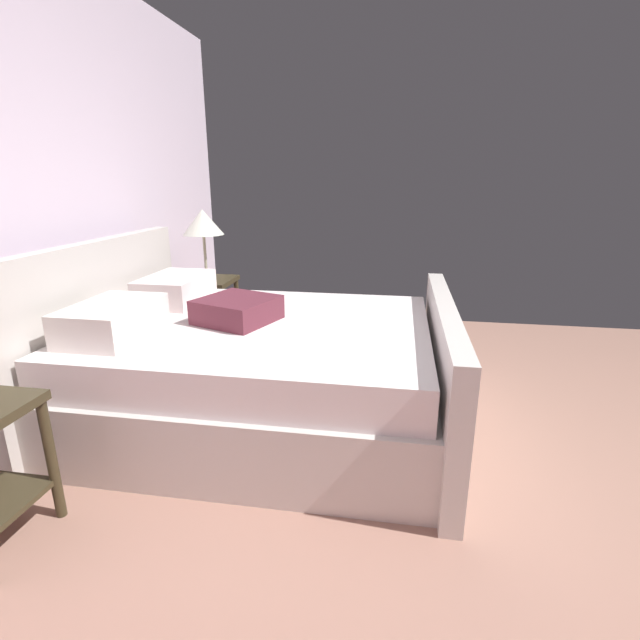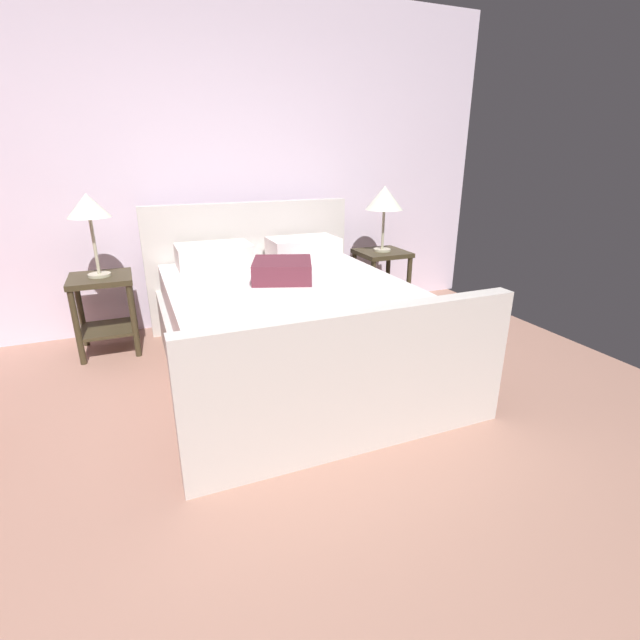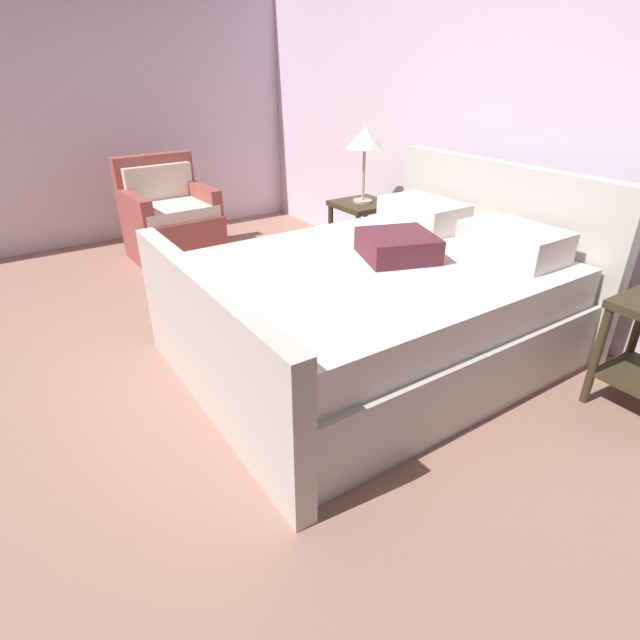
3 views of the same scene
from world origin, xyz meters
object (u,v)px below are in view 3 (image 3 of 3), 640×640
at_px(bed, 380,304).
at_px(table_lamp_left, 365,140).
at_px(armchair, 170,221).
at_px(nightstand_left, 362,225).

height_order(bed, table_lamp_left, table_lamp_left).
xyz_separation_m(table_lamp_left, armchair, (-1.23, -1.25, -0.74)).
relative_size(bed, armchair, 2.43).
distance_m(nightstand_left, armchair, 1.75).
bearing_deg(bed, armchair, -169.33).
relative_size(bed, table_lamp_left, 3.66).
distance_m(nightstand_left, table_lamp_left, 0.69).
relative_size(nightstand_left, table_lamp_left, 1.01).
xyz_separation_m(bed, armchair, (-2.43, -0.46, 0.00)).
xyz_separation_m(nightstand_left, table_lamp_left, (-0.00, 0.00, 0.69)).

